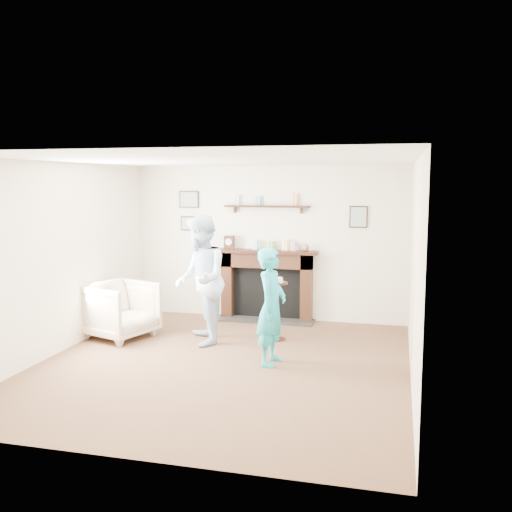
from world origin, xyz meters
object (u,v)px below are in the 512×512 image
(woman, at_px, (271,364))
(pedestal_table, at_px, (277,299))
(man, at_px, (201,343))
(armchair, at_px, (121,337))

(woman, bearing_deg, pedestal_table, 14.02)
(man, distance_m, pedestal_table, 1.23)
(man, height_order, woman, man)
(woman, bearing_deg, man, 66.34)
(man, xyz_separation_m, woman, (1.15, -0.65, 0.00))
(pedestal_table, bearing_deg, woman, -81.66)
(woman, bearing_deg, armchair, 80.58)
(pedestal_table, bearing_deg, man, -156.89)
(man, bearing_deg, armchair, -113.81)
(armchair, relative_size, woman, 0.61)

